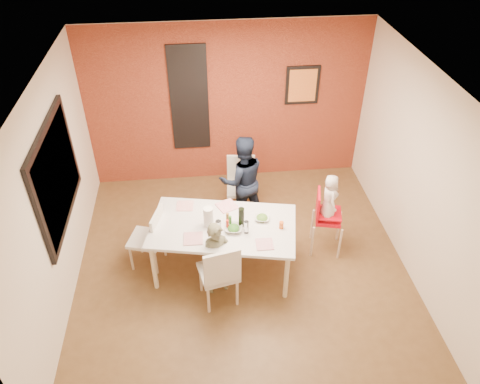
{
  "coord_description": "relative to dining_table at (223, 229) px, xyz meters",
  "views": [
    {
      "loc": [
        -0.52,
        -4.59,
        4.74
      ],
      "look_at": [
        0.0,
        0.3,
        1.05
      ],
      "focal_mm": 35.0,
      "sensor_mm": 36.0,
      "label": 1
    }
  ],
  "objects": [
    {
      "name": "condiment_brown",
      "position": [
        0.06,
        0.04,
        0.15
      ],
      "size": [
        0.04,
        0.04,
        0.16
      ],
      "primitive_type": "cylinder",
      "color": "brown",
      "rests_on": "dining_table"
    },
    {
      "name": "glassblock_surround",
      "position": [
        -0.34,
        2.24,
        0.79
      ],
      "size": [
        0.6,
        0.03,
        1.76
      ],
      "primitive_type": "cube",
      "color": "black",
      "rests_on": "wall_back"
    },
    {
      "name": "sippy_cup",
      "position": [
        0.74,
        -0.13,
        0.12
      ],
      "size": [
        0.06,
        0.06,
        0.1
      ],
      "primitive_type": "cylinder",
      "color": "#D65917",
      "rests_on": "dining_table"
    },
    {
      "name": "child_far",
      "position": [
        0.37,
        1.06,
        0.01
      ],
      "size": [
        0.77,
        0.64,
        1.44
      ],
      "primitive_type": "imported",
      "rotation": [
        0.0,
        0.0,
        3.29
      ],
      "color": "black",
      "rests_on": "ground"
    },
    {
      "name": "plate_near_left",
      "position": [
        -0.39,
        -0.22,
        0.08
      ],
      "size": [
        0.24,
        0.24,
        0.01
      ],
      "primitive_type": "cube",
      "rotation": [
        0.0,
        0.0,
        -0.03
      ],
      "color": "silver",
      "rests_on": "dining_table"
    },
    {
      "name": "glassblock_strip",
      "position": [
        -0.34,
        2.24,
        0.79
      ],
      "size": [
        0.55,
        0.03,
        1.7
      ],
      "primitive_type": "cube",
      "color": "silver",
      "rests_on": "wall_back"
    },
    {
      "name": "salad_bowl_a",
      "position": [
        0.13,
        -0.11,
        0.1
      ],
      "size": [
        0.26,
        0.26,
        0.06
      ],
      "primitive_type": "imported",
      "rotation": [
        0.0,
        0.0,
        -0.18
      ],
      "color": "silver",
      "rests_on": "dining_table"
    },
    {
      "name": "ground",
      "position": [
        0.26,
        0.03,
        -0.71
      ],
      "size": [
        4.5,
        4.5,
        0.0
      ],
      "primitive_type": "plane",
      "color": "brown",
      "rests_on": "ground"
    },
    {
      "name": "picture_window_frame",
      "position": [
        -1.96,
        0.23,
        0.84
      ],
      "size": [
        0.05,
        1.7,
        1.3
      ],
      "primitive_type": "cube",
      "color": "black",
      "rests_on": "wall_left"
    },
    {
      "name": "plate_near_right",
      "position": [
        0.48,
        -0.41,
        0.07
      ],
      "size": [
        0.21,
        0.21,
        0.01
      ],
      "primitive_type": "cube",
      "rotation": [
        0.0,
        0.0,
        -0.02
      ],
      "color": "silver",
      "rests_on": "dining_table"
    },
    {
      "name": "art_print_canvas",
      "position": [
        1.46,
        2.22,
        0.94
      ],
      "size": [
        0.44,
        0.01,
        0.54
      ],
      "primitive_type": "cube",
      "color": "orange",
      "rests_on": "wall_back"
    },
    {
      "name": "dining_table",
      "position": [
        0.0,
        0.0,
        0.0
      ],
      "size": [
        2.03,
        1.39,
        0.78
      ],
      "rotation": [
        0.0,
        0.0,
        -0.2
      ],
      "color": "silver",
      "rests_on": "ground"
    },
    {
      "name": "plate_far_left",
      "position": [
        -0.49,
        0.45,
        0.08
      ],
      "size": [
        0.25,
        0.25,
        0.01
      ],
      "primitive_type": "cube",
      "rotation": [
        0.0,
        0.0,
        -0.09
      ],
      "color": "white",
      "rests_on": "dining_table"
    },
    {
      "name": "brick_accent_wall",
      "position": [
        0.26,
        2.26,
        0.64
      ],
      "size": [
        4.5,
        0.02,
        2.7
      ],
      "primitive_type": "cube",
      "color": "maroon",
      "rests_on": "ground"
    },
    {
      "name": "wine_bottle",
      "position": [
        0.24,
        -0.03,
        0.21
      ],
      "size": [
        0.08,
        0.08,
        0.28
      ],
      "primitive_type": "cylinder",
      "color": "black",
      "rests_on": "dining_table"
    },
    {
      "name": "wall_back",
      "position": [
        0.26,
        2.28,
        0.64
      ],
      "size": [
        4.5,
        0.02,
        2.7
      ],
      "primitive_type": "cube",
      "color": "beige",
      "rests_on": "ground"
    },
    {
      "name": "ceiling",
      "position": [
        0.26,
        0.03,
        1.99
      ],
      "size": [
        4.5,
        4.5,
        0.02
      ],
      "primitive_type": "cube",
      "color": "white",
      "rests_on": "wall_back"
    },
    {
      "name": "chair_far",
      "position": [
        0.37,
        1.3,
        -0.19
      ],
      "size": [
        0.47,
        0.47,
        0.92
      ],
      "rotation": [
        0.0,
        0.0,
        -0.1
      ],
      "color": "silver",
      "rests_on": "ground"
    },
    {
      "name": "high_chair",
      "position": [
        1.44,
        0.26,
        -0.12
      ],
      "size": [
        0.49,
        0.49,
        0.98
      ],
      "rotation": [
        0.0,
        0.0,
        1.34
      ],
      "color": "red",
      "rests_on": "ground"
    },
    {
      "name": "condiment_red",
      "position": [
        0.05,
        -0.07,
        0.14
      ],
      "size": [
        0.04,
        0.04,
        0.14
      ],
      "primitive_type": "cylinder",
      "color": "red",
      "rests_on": "dining_table"
    },
    {
      "name": "chair_left",
      "position": [
        -0.96,
        0.19,
        -0.19
      ],
      "size": [
        0.54,
        0.54,
        0.93
      ],
      "rotation": [
        0.0,
        0.0,
        4.42
      ],
      "color": "silver",
      "rests_on": "ground"
    },
    {
      "name": "art_print_frame",
      "position": [
        1.46,
        2.24,
        0.94
      ],
      "size": [
        0.54,
        0.03,
        0.64
      ],
      "primitive_type": "cube",
      "color": "black",
      "rests_on": "wall_back"
    },
    {
      "name": "plate_far_mid",
      "position": [
        0.08,
        0.39,
        0.08
      ],
      "size": [
        0.33,
        0.33,
        0.01
      ],
      "primitive_type": "cube",
      "rotation": [
        0.0,
        0.0,
        0.43
      ],
      "color": "white",
      "rests_on": "dining_table"
    },
    {
      "name": "salad_bowl_b",
      "position": [
        0.52,
        0.06,
        0.09
      ],
      "size": [
        0.22,
        0.22,
        0.05
      ],
      "primitive_type": "imported",
      "rotation": [
        0.0,
        0.0,
        -0.17
      ],
      "color": "white",
      "rests_on": "dining_table"
    },
    {
      "name": "wall_left",
      "position": [
        -1.99,
        0.03,
        0.64
      ],
      "size": [
        0.02,
        4.5,
        2.7
      ],
      "primitive_type": "cube",
      "color": "beige",
      "rests_on": "ground"
    },
    {
      "name": "wine_glass_b",
      "position": [
        0.28,
        -0.17,
        0.16
      ],
      "size": [
        0.06,
        0.06,
        0.18
      ],
      "primitive_type": "cylinder",
      "color": "white",
      "rests_on": "dining_table"
    },
    {
      "name": "chair_near",
      "position": [
        -0.09,
        -0.6,
        -0.16
      ],
      "size": [
        0.54,
        0.54,
        0.98
      ],
      "rotation": [
        0.0,
        0.0,
        3.36
      ],
      "color": "beige",
      "rests_on": "ground"
    },
    {
      "name": "wall_right",
      "position": [
        2.51,
        0.03,
        0.64
      ],
      "size": [
        0.02,
        4.5,
        2.7
      ],
      "primitive_type": "cube",
      "color": "beige",
      "rests_on": "ground"
    },
    {
      "name": "wall_front",
      "position": [
        0.26,
        -2.22,
        0.64
      ],
      "size": [
        4.5,
        0.02,
        2.7
      ],
      "primitive_type": "cube",
      "color": "beige",
      "rests_on": "ground"
    },
    {
      "name": "child_near",
      "position": [
        -0.11,
        -0.36,
        -0.17
      ],
      "size": [
        0.45,
        0.35,
        1.08
      ],
      "primitive_type": "imported",
      "rotation": [
        0.0,
        0.0,
        0.27
      ],
      "color": "brown",
      "rests_on": "ground"
    },
    {
      "name": "wine_glass_a",
      "position": [
        -0.07,
        -0.15,
        0.17
      ],
      "size": [
        0.07,
        0.07,
        0.2
      ],
      "primitive_type": "cylinder",
      "color": "silver",
      "rests_on": "dining_table"
    },
    {
      "name": "paper_towel_roll",
      "position": [
        -0.18,
        0.01,
        0.21
      ],
      "size": [
        0.12,
        0.12,
        0.28
      ],
      "primitive_type": "cylinder",
      "color": "white",
      "rests_on": "dining_table"
    },
    {
      "name": "toddler",
      "position": [
        1.46,
        0.25,
        0.21
      ],
      "size": [
        0.23,
        0.35,
        0.69
      ],
      "primitive_type": "imported",
      "rotation": [
        0.0,
        0.0,
        1.62
      ],
      "color": "silver",
      "rests_on": "high_chair"
    },
    {
      "name": "condiment_green",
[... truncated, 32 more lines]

